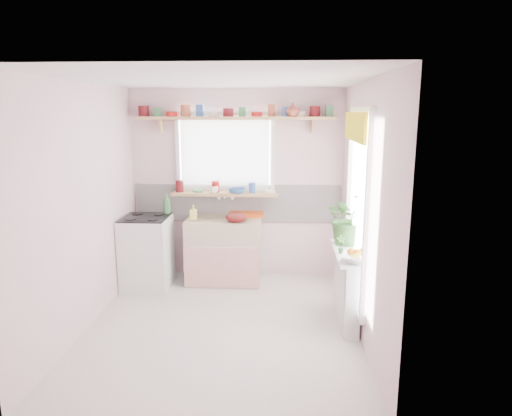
{
  "coord_description": "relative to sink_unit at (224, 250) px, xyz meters",
  "views": [
    {
      "loc": [
        0.61,
        -4.39,
        2.21
      ],
      "look_at": [
        0.32,
        0.55,
        1.15
      ],
      "focal_mm": 32.0,
      "sensor_mm": 36.0,
      "label": 1
    }
  ],
  "objects": [
    {
      "name": "room",
      "position": [
        0.81,
        -0.43,
        0.94
      ],
      "size": [
        3.2,
        3.2,
        3.2
      ],
      "color": "beige",
      "rests_on": "ground"
    },
    {
      "name": "windowsill",
      "position": [
        -0.0,
        0.19,
        0.71
      ],
      "size": [
        1.4,
        0.22,
        0.04
      ],
      "primitive_type": "cube",
      "color": "tan",
      "rests_on": "room"
    },
    {
      "name": "herb_pot",
      "position": [
        1.36,
        -1.16,
        0.44
      ],
      "size": [
        0.11,
        0.09,
        0.19
      ],
      "primitive_type": "imported",
      "rotation": [
        0.0,
        0.0,
        0.2
      ],
      "color": "#2E6227",
      "rests_on": "radiator_ledge"
    },
    {
      "name": "pine_shelf",
      "position": [
        0.15,
        0.18,
        1.69
      ],
      "size": [
        2.52,
        0.24,
        0.04
      ],
      "primitive_type": "cube",
      "color": "tan",
      "rests_on": "room"
    },
    {
      "name": "soap_bottle_sink",
      "position": [
        -0.38,
        -0.07,
        0.51
      ],
      "size": [
        0.09,
        0.09,
        0.19
      ],
      "primitive_type": "imported",
      "rotation": [
        0.0,
        0.0,
        0.06
      ],
      "color": "#F8F66E",
      "rests_on": "sink_unit"
    },
    {
      "name": "shelf_vase",
      "position": [
        0.87,
        0.12,
        1.79
      ],
      "size": [
        0.17,
        0.17,
        0.17
      ],
      "primitive_type": "imported",
      "rotation": [
        0.0,
        0.0,
        0.0
      ],
      "color": "#9F4231",
      "rests_on": "pine_shelf"
    },
    {
      "name": "colander",
      "position": [
        0.19,
        -0.19,
        0.48
      ],
      "size": [
        0.27,
        0.27,
        0.12
      ],
      "primitive_type": "ellipsoid",
      "rotation": [
        0.0,
        0.0,
        0.0
      ],
      "color": "#530F0E",
      "rests_on": "sink_unit"
    },
    {
      "name": "cooker",
      "position": [
        -0.95,
        -0.24,
        0.03
      ],
      "size": [
        0.58,
        0.58,
        0.93
      ],
      "color": "white",
      "rests_on": "ground"
    },
    {
      "name": "jade_plant",
      "position": [
        1.48,
        -0.79,
        0.63
      ],
      "size": [
        0.66,
        0.62,
        0.58
      ],
      "primitive_type": "imported",
      "rotation": [
        0.0,
        0.0,
        0.42
      ],
      "color": "#315B24",
      "rests_on": "radiator_ledge"
    },
    {
      "name": "sill_crockery",
      "position": [
        -0.05,
        0.19,
        0.78
      ],
      "size": [
        1.35,
        0.11,
        0.12
      ],
      "color": "#590F14",
      "rests_on": "windowsill"
    },
    {
      "name": "dish_tray",
      "position": [
        0.28,
        0.21,
        0.44
      ],
      "size": [
        0.47,
        0.36,
        0.05
      ],
      "primitive_type": "cube",
      "rotation": [
        0.0,
        0.0,
        0.06
      ],
      "color": "#E45114",
      "rests_on": "sink_unit"
    },
    {
      "name": "shelf_crockery",
      "position": [
        0.15,
        0.18,
        1.76
      ],
      "size": [
        2.47,
        0.11,
        0.12
      ],
      "color": "#590F14",
      "rests_on": "pine_shelf"
    },
    {
      "name": "sill_cup",
      "position": [
        -0.14,
        0.13,
        0.78
      ],
      "size": [
        0.15,
        0.15,
        0.09
      ],
      "primitive_type": "imported",
      "rotation": [
        0.0,
        0.0,
        -0.3
      ],
      "color": "white",
      "rests_on": "windowsill"
    },
    {
      "name": "sill_bowl",
      "position": [
        0.16,
        0.13,
        0.76
      ],
      "size": [
        0.22,
        0.22,
        0.07
      ],
      "primitive_type": "imported",
      "rotation": [
        0.0,
        0.0,
        0.01
      ],
      "color": "#3360A6",
      "rests_on": "windowsill"
    },
    {
      "name": "sink_unit",
      "position": [
        0.0,
        0.0,
        0.0
      ],
      "size": [
        0.95,
        0.65,
        1.11
      ],
      "color": "white",
      "rests_on": "ground"
    },
    {
      "name": "fruit_bowl",
      "position": [
        1.48,
        -1.43,
        0.38
      ],
      "size": [
        0.35,
        0.35,
        0.07
      ],
      "primitive_type": "imported",
      "rotation": [
        0.0,
        0.0,
        -0.26
      ],
      "color": "silver",
      "rests_on": "radiator_ledge"
    },
    {
      "name": "cooker_bottle",
      "position": [
        -0.73,
        -0.02,
        0.62
      ],
      "size": [
        0.12,
        0.12,
        0.26
      ],
      "primitive_type": "imported",
      "rotation": [
        0.0,
        0.0,
        -0.23
      ],
      "color": "#408146",
      "rests_on": "cooker"
    },
    {
      "name": "fruit",
      "position": [
        1.49,
        -1.42,
        0.44
      ],
      "size": [
        0.2,
        0.14,
        0.1
      ],
      "color": "orange",
      "rests_on": "fruit_bowl"
    },
    {
      "name": "radiator_ledge",
      "position": [
        1.45,
        -1.09,
        -0.03
      ],
      "size": [
        0.22,
        0.95,
        0.78
      ],
      "color": "white",
      "rests_on": "ground"
    }
  ]
}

